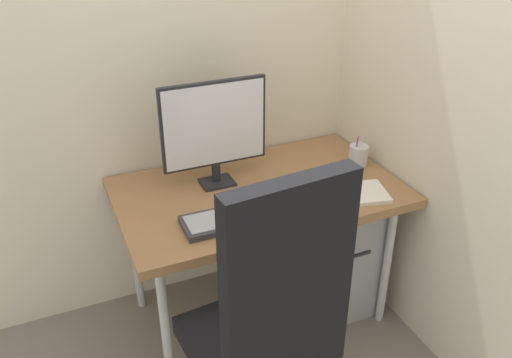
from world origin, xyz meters
name	(u,v)px	position (x,y,z in m)	size (l,w,h in m)	color
ground_plane	(258,311)	(0.00, 0.00, 0.00)	(8.00, 8.00, 0.00)	slate
wall_back	(223,30)	(0.00, 0.43, 1.40)	(2.94, 0.04, 2.80)	beige
wall_side_right	(431,49)	(0.69, -0.24, 1.40)	(0.04, 2.42, 2.80)	beige
desk	(259,199)	(0.00, 0.00, 0.70)	(1.31, 0.79, 0.76)	#996B42
office_chair	(271,320)	(-0.28, -0.73, 0.68)	(0.57, 0.57, 1.28)	black
filing_cabinet	(323,246)	(0.38, 0.00, 0.32)	(0.37, 0.56, 0.64)	#9EA0A5
monitor	(214,127)	(-0.16, 0.13, 1.04)	(0.50, 0.12, 0.50)	black
keyboard	(231,219)	(-0.22, -0.21, 0.77)	(0.41, 0.18, 0.03)	#333338
mouse	(298,195)	(0.12, -0.15, 0.78)	(0.07, 0.09, 0.04)	#333338
pen_holder	(358,155)	(0.56, 0.03, 0.81)	(0.10, 0.10, 0.16)	silver
notebook	(368,192)	(0.44, -0.25, 0.77)	(0.16, 0.20, 0.02)	silver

